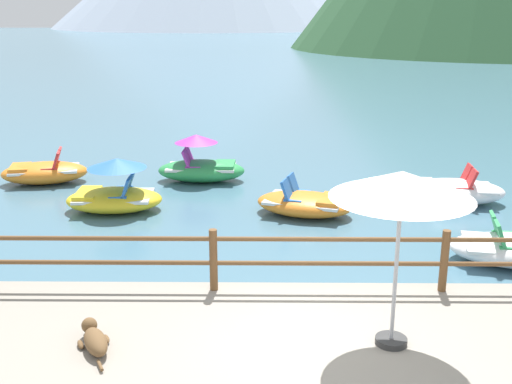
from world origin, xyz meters
name	(u,v)px	position (x,y,z in m)	size (l,w,h in m)	color
ground_plane	(276,70)	(0.00, 40.00, 0.00)	(200.00, 200.00, 0.00)	#477084
dock_railing	(329,254)	(0.00, 1.55, 0.97)	(23.92, 0.12, 0.95)	brown
beach_umbrella	(402,187)	(0.64, 0.01, 2.45)	(1.70, 1.70, 2.24)	#B2B2B7
dog_resting	(94,339)	(-3.05, -0.14, 0.52)	(0.55, 1.01, 0.26)	brown
pedal_boat_1	(201,166)	(-2.61, 9.06, 0.42)	(2.33, 1.25, 1.26)	green
pedal_boat_2	(114,193)	(-4.34, 6.53, 0.42)	(2.21, 1.47, 1.22)	yellow
pedal_boat_4	(44,172)	(-6.72, 8.82, 0.30)	(2.40, 1.64, 0.88)	orange
pedal_boat_5	(305,203)	(-0.03, 6.28, 0.26)	(2.46, 1.93, 0.84)	orange
pedal_boat_6	(451,191)	(3.48, 7.18, 0.30)	(2.54, 1.45, 0.89)	white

